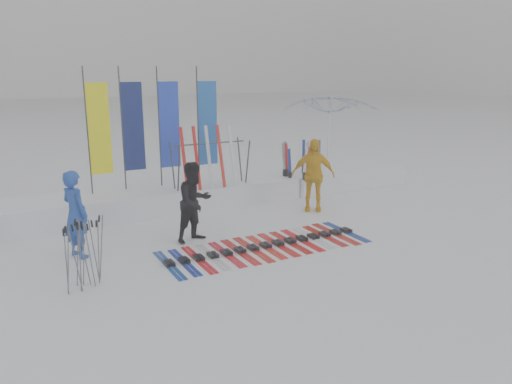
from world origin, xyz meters
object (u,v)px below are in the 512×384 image
person_black (195,202)px  ski_row (266,246)px  ski_rack (211,158)px  person_blue (75,214)px  person_yellow (313,175)px  tent_canopy (330,137)px

person_black → ski_row: 1.83m
person_black → ski_rack: size_ratio=0.87×
person_blue → person_yellow: bearing=-109.5°
person_black → tent_canopy: size_ratio=0.54×
person_yellow → ski_row: 3.31m
person_black → tent_canopy: bearing=12.8°
tent_canopy → ski_rack: size_ratio=1.61×
person_black → ski_rack: bearing=42.0°
person_black → person_yellow: 3.77m
person_blue → tent_canopy: 9.49m
person_black → ski_row: size_ratio=0.40×
person_yellow → ski_rack: size_ratio=0.96×
person_blue → ski_row: size_ratio=0.40×
person_black → ski_row: bearing=-61.2°
person_yellow → ski_row: bearing=-109.6°
person_blue → tent_canopy: bearing=-93.5°
person_yellow → ski_row: person_yellow is taller
person_yellow → tent_canopy: (2.66, 2.88, 0.50)m
tent_canopy → person_black: bearing=-149.8°
person_black → ski_rack: 2.80m
person_blue → ski_rack: bearing=-85.8°
person_black → tent_canopy: 7.36m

